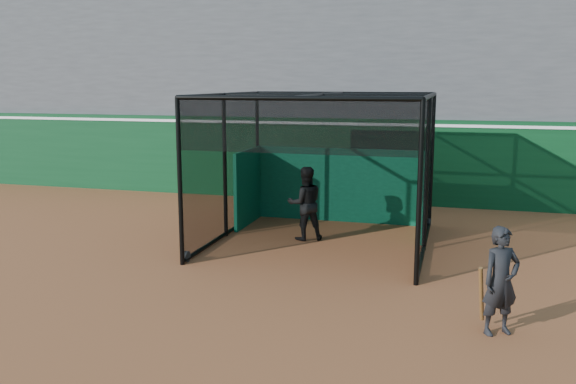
# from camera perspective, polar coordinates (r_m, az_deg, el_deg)

# --- Properties ---
(ground) EXTENTS (120.00, 120.00, 0.00)m
(ground) POSITION_cam_1_polar(r_m,az_deg,el_deg) (10.86, -5.81, -8.97)
(ground) COLOR brown
(ground) RESTS_ON ground
(outfield_wall) EXTENTS (50.00, 0.50, 2.50)m
(outfield_wall) POSITION_cam_1_polar(r_m,az_deg,el_deg) (18.56, 3.73, 3.19)
(outfield_wall) COLOR #0A3A1A
(outfield_wall) RESTS_ON ground
(grandstand) EXTENTS (50.00, 7.85, 8.95)m
(grandstand) POSITION_cam_1_polar(r_m,az_deg,el_deg) (22.15, 5.90, 12.57)
(grandstand) COLOR #4C4C4F
(grandstand) RESTS_ON ground
(batting_cage) EXTENTS (4.64, 4.83, 3.28)m
(batting_cage) POSITION_cam_1_polar(r_m,az_deg,el_deg) (13.46, 3.14, 2.00)
(batting_cage) COLOR black
(batting_cage) RESTS_ON ground
(batter) EXTENTS (1.02, 0.94, 1.69)m
(batter) POSITION_cam_1_polar(r_m,az_deg,el_deg) (13.87, 1.62, -1.07)
(batter) COLOR black
(batter) RESTS_ON ground
(on_deck_player) EXTENTS (0.69, 0.62, 1.57)m
(on_deck_player) POSITION_cam_1_polar(r_m,az_deg,el_deg) (9.23, 19.28, -7.88)
(on_deck_player) COLOR black
(on_deck_player) RESTS_ON ground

